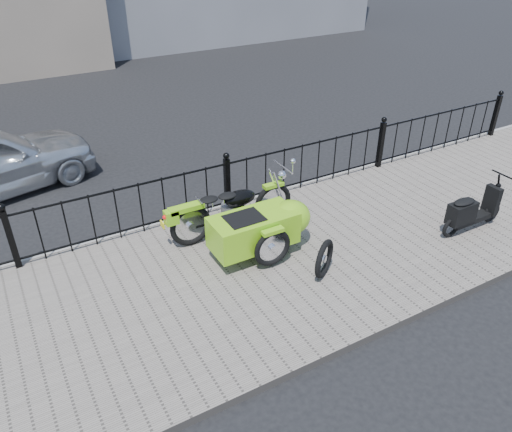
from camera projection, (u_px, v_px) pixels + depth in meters
ground at (265, 250)px, 8.03m from camera, size 120.00×120.00×0.00m
sidewalk at (281, 263)px, 7.63m from camera, size 30.00×3.80×0.12m
curb at (225, 207)px, 9.07m from camera, size 30.00×0.10×0.12m
iron_fence at (227, 185)px, 8.69m from camera, size 14.11×0.11×1.08m
motorcycle_sidecar at (259, 222)px, 7.62m from camera, size 2.28×1.48×0.98m
scooter at (470, 212)px, 8.13m from camera, size 1.34×0.39×0.91m
spare_tire at (324, 259)px, 7.12m from camera, size 0.54×0.39×0.59m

